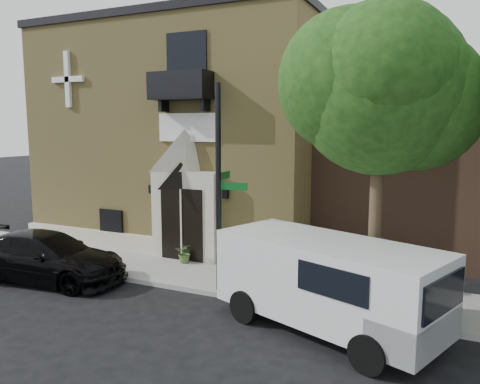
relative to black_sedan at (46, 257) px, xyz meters
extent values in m
plane|color=black|center=(4.00, 0.93, -0.78)|extent=(120.00, 120.00, 0.00)
cube|color=gray|center=(5.00, 2.43, -0.71)|extent=(42.00, 3.00, 0.15)
cube|color=tan|center=(1.00, 8.93, 3.72)|extent=(12.00, 10.00, 9.00)
cube|color=black|center=(1.00, 8.93, 8.37)|extent=(12.20, 10.20, 0.30)
cube|color=beige|center=(1.00, 3.81, -0.33)|extent=(12.00, 0.30, 0.60)
cube|color=beige|center=(3.00, 3.68, 0.97)|extent=(2.60, 0.55, 3.20)
pyramid|color=beige|center=(3.00, 3.68, 3.32)|extent=(2.60, 0.55, 1.50)
cube|color=black|center=(3.00, 3.39, 0.67)|extent=(1.70, 0.06, 2.60)
cube|color=beige|center=(3.00, 3.35, 0.67)|extent=(0.06, 0.04, 2.60)
cube|color=white|center=(3.00, 3.87, 4.12)|extent=(2.30, 0.10, 1.00)
cube|color=black|center=(3.00, 3.48, 5.12)|extent=(2.20, 0.90, 0.10)
cube|color=black|center=(3.00, 3.05, 5.57)|extent=(2.20, 0.06, 0.90)
cube|color=black|center=(1.95, 3.48, 5.57)|extent=(0.06, 0.90, 0.90)
cube|color=black|center=(4.05, 3.48, 5.57)|extent=(0.06, 0.90, 0.90)
cube|color=black|center=(3.00, 3.90, 6.32)|extent=(1.60, 0.08, 2.20)
cube|color=white|center=(-2.50, 3.85, 6.02)|extent=(0.22, 0.14, 2.20)
cube|color=white|center=(-2.50, 3.85, 6.02)|extent=(1.60, 0.14, 0.22)
cube|color=black|center=(-0.60, 3.88, 0.37)|extent=(1.10, 0.10, 1.00)
cube|color=orange|center=(-0.60, 3.91, 0.37)|extent=(0.85, 0.06, 0.75)
cube|color=black|center=(1.45, 3.81, 1.82)|extent=(0.18, 0.18, 0.32)
cube|color=black|center=(4.55, 3.81, 1.82)|extent=(0.18, 0.18, 0.32)
cylinder|color=#38281C|center=(10.00, 1.38, 1.47)|extent=(0.32, 0.32, 4.20)
sphere|color=#17390F|center=(10.00, 1.38, 5.04)|extent=(4.20, 4.20, 4.20)
sphere|color=#17390F|center=(10.80, 1.68, 4.74)|extent=(3.36, 3.36, 3.36)
sphere|color=#17390F|center=(9.30, 1.18, 5.24)|extent=(3.57, 3.57, 3.57)
sphere|color=#17390F|center=(10.20, 0.68, 5.44)|extent=(3.15, 3.15, 3.15)
imported|color=black|center=(0.00, 0.00, 0.00)|extent=(5.58, 2.76, 1.56)
cube|color=silver|center=(9.14, 0.04, 0.53)|extent=(5.89, 4.00, 1.86)
cube|color=silver|center=(11.19, -0.74, -0.01)|extent=(1.80, 2.44, 0.77)
cube|color=black|center=(11.60, -0.90, 0.86)|extent=(0.97, 1.86, 0.77)
cube|color=black|center=(9.57, -1.31, 0.92)|extent=(1.65, 0.66, 0.66)
cylinder|color=black|center=(7.14, -0.31, -0.36)|extent=(0.87, 0.55, 0.83)
cylinder|color=black|center=(7.88, 1.63, -0.36)|extent=(0.87, 0.55, 0.83)
cylinder|color=black|center=(10.41, -1.56, -0.36)|extent=(0.87, 0.55, 0.83)
cylinder|color=black|center=(11.15, 0.38, -0.36)|extent=(0.87, 0.55, 0.83)
cylinder|color=black|center=(5.62, 1.22, 2.36)|extent=(0.16, 0.16, 5.99)
cube|color=#0A4D18|center=(6.07, 1.26, 2.46)|extent=(0.85, 0.11, 0.22)
cube|color=#0A4D18|center=(5.58, 1.67, 2.71)|extent=(0.11, 0.85, 0.22)
cylinder|color=#9C290C|center=(9.30, 1.14, -0.59)|extent=(0.40, 0.40, 0.09)
cylinder|color=#9C290C|center=(9.30, 1.14, -0.24)|extent=(0.29, 0.29, 0.61)
sphere|color=#9C290C|center=(9.30, 1.14, 0.10)|extent=(0.29, 0.29, 0.29)
cylinder|color=#9C290C|center=(9.30, 1.14, -0.19)|extent=(0.50, 0.13, 0.13)
cube|color=#0F3A1E|center=(10.83, 1.39, -0.07)|extent=(1.98, 1.34, 1.11)
cube|color=black|center=(10.83, 1.39, 0.53)|extent=(2.04, 1.40, 0.12)
imported|color=#46672F|center=(3.28, 3.14, -0.27)|extent=(0.77, 0.71, 0.71)
imported|color=black|center=(9.99, 2.94, 0.19)|extent=(0.65, 0.48, 1.64)
camera|label=1|loc=(11.76, -10.62, 4.13)|focal=35.00mm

